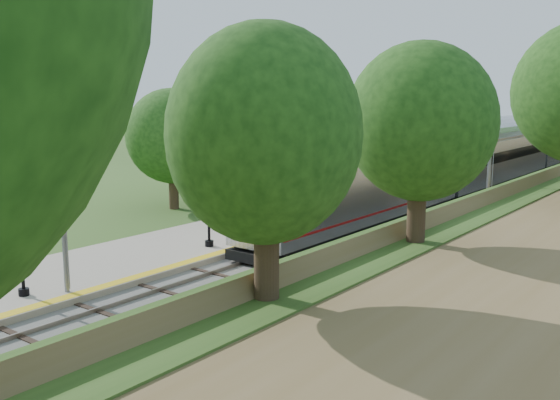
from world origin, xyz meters
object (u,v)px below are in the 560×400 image
Objects in this scene: lamppost_mid at (21,249)px; signal_platform at (62,200)px; signal_farside at (489,164)px; lamppost_far at (209,208)px; train at (559,143)px; station_building at (280,140)px.

signal_platform reaches higher than lamppost_mid.
lamppost_mid is 0.61× the size of signal_farside.
lamppost_far is 15.20m from signal_farside.
station_building is at bearing -113.24° from train.
signal_platform is (0.88, 1.26, 1.77)m from lamppost_mid.
lamppost_far is 0.66× the size of signal_farside.
station_building reaches higher than signal_farside.
lamppost_mid is at bearing -93.51° from train.
train is 61.76m from lamppost_mid.
station_building is at bearing 158.91° from signal_farside.
station_building is at bearing 118.37° from lamppost_far.
station_building is at bearing 111.77° from signal_platform.
train reaches higher than lamppost_far.
train is 60.48m from signal_platform.
station_building is 0.08× the size of train.
station_building is 35.51m from train.
signal_platform reaches higher than lamppost_far.
signal_farside is (9.79, 11.48, 1.84)m from lamppost_far.
lamppost_mid is at bearing -115.15° from signal_farside.
lamppost_far is at bearing -93.96° from train.
station_building is 1.98× the size of lamppost_far.
lamppost_mid is 9.78m from lamppost_far.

